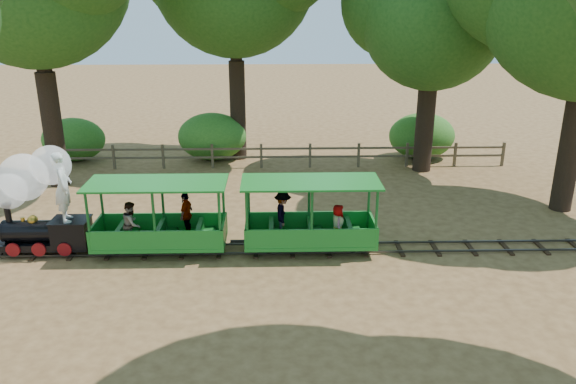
{
  "coord_description": "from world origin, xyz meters",
  "views": [
    {
      "loc": [
        -0.49,
        -14.16,
        6.69
      ],
      "look_at": [
        -0.1,
        0.5,
        1.55
      ],
      "focal_mm": 35.0,
      "sensor_mm": 36.0,
      "label": 1
    }
  ],
  "objects_px": {
    "locomotive": "(35,193)",
    "carriage_front": "(159,225)",
    "fence": "(286,154)",
    "carriage_rear": "(307,223)"
  },
  "relations": [
    {
      "from": "locomotive",
      "to": "fence",
      "type": "height_order",
      "value": "locomotive"
    },
    {
      "from": "locomotive",
      "to": "fence",
      "type": "distance_m",
      "value": 10.54
    },
    {
      "from": "locomotive",
      "to": "carriage_rear",
      "type": "height_order",
      "value": "locomotive"
    },
    {
      "from": "locomotive",
      "to": "fence",
      "type": "xyz_separation_m",
      "value": [
        6.84,
        7.94,
        -1.16
      ]
    },
    {
      "from": "locomotive",
      "to": "carriage_front",
      "type": "distance_m",
      "value": 3.36
    },
    {
      "from": "locomotive",
      "to": "carriage_front",
      "type": "xyz_separation_m",
      "value": [
        3.22,
        -0.08,
        -0.93
      ]
    },
    {
      "from": "locomotive",
      "to": "carriage_front",
      "type": "height_order",
      "value": "locomotive"
    },
    {
      "from": "carriage_rear",
      "to": "fence",
      "type": "height_order",
      "value": "carriage_rear"
    },
    {
      "from": "carriage_front",
      "to": "fence",
      "type": "distance_m",
      "value": 8.8
    },
    {
      "from": "carriage_rear",
      "to": "fence",
      "type": "distance_m",
      "value": 7.98
    }
  ]
}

